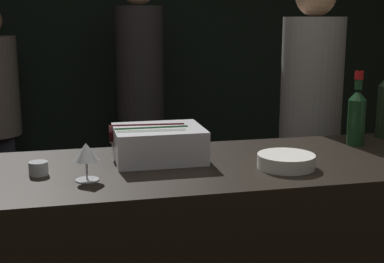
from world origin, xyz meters
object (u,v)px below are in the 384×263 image
at_px(ice_bin_with_bottles, 156,142).
at_px(person_grey_polo, 140,92).
at_px(candle_votive, 38,168).
at_px(person_in_hoodie, 310,122).
at_px(bowl_white, 286,161).
at_px(wine_glass, 86,153).
at_px(red_wine_bottle_burgundy, 357,114).

distance_m(ice_bin_with_bottles, person_grey_polo, 1.69).
bearing_deg(candle_votive, person_grey_polo, 71.54).
relative_size(candle_votive, person_in_hoodie, 0.04).
xyz_separation_m(ice_bin_with_bottles, bowl_white, (0.45, -0.22, -0.05)).
bearing_deg(wine_glass, bowl_white, -0.50).
distance_m(wine_glass, person_in_hoodie, 1.47).
relative_size(candle_votive, red_wine_bottle_burgundy, 0.21).
xyz_separation_m(bowl_white, person_in_hoodie, (0.49, 0.84, -0.03)).
distance_m(red_wine_bottle_burgundy, person_grey_polo, 1.78).
bearing_deg(candle_votive, red_wine_bottle_burgundy, 7.10).
distance_m(bowl_white, candle_votive, 0.89).
relative_size(bowl_white, red_wine_bottle_burgundy, 0.66).
height_order(wine_glass, person_grey_polo, person_grey_polo).
bearing_deg(bowl_white, person_in_hoodie, 59.67).
bearing_deg(bowl_white, ice_bin_with_bottles, 153.58).
height_order(bowl_white, candle_votive, bowl_white).
bearing_deg(red_wine_bottle_burgundy, person_in_hoodie, 84.50).
relative_size(red_wine_bottle_burgundy, person_grey_polo, 0.18).
xyz_separation_m(wine_glass, person_grey_polo, (0.43, 1.89, -0.06)).
bearing_deg(ice_bin_with_bottles, bowl_white, -26.42).
bearing_deg(person_grey_polo, candle_votive, -156.38).
relative_size(bowl_white, person_grey_polo, 0.12).
xyz_separation_m(bowl_white, wine_glass, (-0.72, 0.01, 0.07)).
height_order(candle_votive, red_wine_bottle_burgundy, red_wine_bottle_burgundy).
height_order(ice_bin_with_bottles, red_wine_bottle_burgundy, red_wine_bottle_burgundy).
relative_size(ice_bin_with_bottles, person_grey_polo, 0.20).
bearing_deg(bowl_white, wine_glass, 179.50).
height_order(ice_bin_with_bottles, bowl_white, ice_bin_with_bottles).
xyz_separation_m(candle_votive, person_grey_polo, (0.60, 1.79, 0.01)).
bearing_deg(ice_bin_with_bottles, wine_glass, -141.81).
distance_m(wine_glass, red_wine_bottle_burgundy, 1.19).
height_order(wine_glass, candle_votive, wine_glass).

